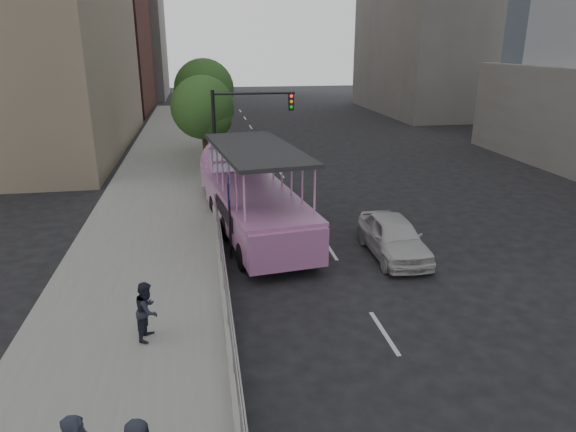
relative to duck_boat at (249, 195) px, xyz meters
name	(u,v)px	position (x,y,z in m)	size (l,w,h in m)	color
ground	(330,301)	(1.74, -7.04, -1.36)	(160.00, 160.00, 0.00)	black
sidewalk	(157,207)	(-4.01, 2.96, -1.21)	(5.50, 80.00, 0.30)	gray
kerb_wall	(222,266)	(-1.38, -5.04, -0.88)	(0.24, 30.00, 0.36)	#989994
guardrail	(221,247)	(-1.38, -5.04, -0.22)	(0.07, 22.00, 0.71)	#A0A1A5
duck_boat	(249,195)	(0.00, 0.00, 0.00)	(4.07, 11.27, 3.66)	black
car	(394,237)	(4.84, -4.04, -0.62)	(1.74, 4.32, 1.47)	silver
pedestrian_mid	(147,310)	(-3.37, -8.70, -0.30)	(0.74, 0.58, 1.52)	#222632
parking_sign	(229,208)	(-0.98, -3.32, 0.53)	(0.10, 0.69, 3.06)	black
traffic_signal	(238,124)	(0.03, 5.46, 2.14)	(4.20, 0.32, 5.20)	black
street_tree_near	(204,110)	(-1.56, 8.89, 2.46)	(3.52, 3.52, 5.72)	#372519
street_tree_far	(206,92)	(-1.36, 14.89, 2.95)	(3.97, 3.97, 6.45)	#372519
midrise_stone_b	(102,22)	(-14.26, 56.96, 8.64)	(16.00, 14.00, 20.00)	gray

